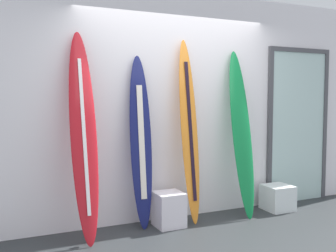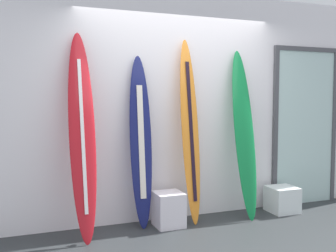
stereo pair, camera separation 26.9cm
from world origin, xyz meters
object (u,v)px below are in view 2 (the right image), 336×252
(glass_door, at_px, (305,124))
(display_block_left, at_px, (282,199))
(surfboard_navy, at_px, (141,142))
(display_block_center, at_px, (169,209))
(surfboard_emerald, at_px, (244,134))
(surfboard_sunset, at_px, (190,131))
(surfboard_crimson, at_px, (82,136))

(glass_door, bearing_deg, display_block_left, -155.25)
(surfboard_navy, bearing_deg, display_block_center, -20.75)
(surfboard_emerald, xyz_separation_m, display_block_center, (-1.01, -0.01, -0.85))
(surfboard_sunset, bearing_deg, glass_door, 5.94)
(surfboard_sunset, distance_m, display_block_left, 1.60)
(surfboard_navy, bearing_deg, glass_door, 3.42)
(surfboard_emerald, height_order, display_block_center, surfboard_emerald)
(surfboard_emerald, distance_m, glass_door, 1.17)
(surfboard_navy, xyz_separation_m, display_block_center, (0.30, -0.11, -0.79))
(display_block_center, bearing_deg, surfboard_sunset, 12.67)
(surfboard_emerald, bearing_deg, display_block_center, -179.34)
(surfboard_navy, height_order, display_block_center, surfboard_navy)
(surfboard_navy, relative_size, display_block_left, 5.45)
(surfboard_sunset, bearing_deg, surfboard_emerald, -4.47)
(surfboard_emerald, bearing_deg, surfboard_navy, 175.56)
(surfboard_crimson, bearing_deg, surfboard_navy, 11.68)
(display_block_left, height_order, glass_door, glass_door)
(display_block_center, relative_size, glass_door, 0.18)
(surfboard_navy, xyz_separation_m, surfboard_emerald, (1.31, -0.10, 0.06))
(surfboard_sunset, bearing_deg, display_block_left, -2.86)
(surfboard_crimson, distance_m, surfboard_sunset, 1.29)
(display_block_left, bearing_deg, glass_door, 24.75)
(surfboard_sunset, xyz_separation_m, surfboard_emerald, (0.71, -0.06, -0.05))
(surfboard_navy, distance_m, surfboard_sunset, 0.61)
(surfboard_navy, relative_size, display_block_center, 4.99)
(surfboard_navy, distance_m, surfboard_emerald, 1.32)
(surfboard_crimson, xyz_separation_m, display_block_center, (0.98, 0.03, -0.89))
(surfboard_navy, bearing_deg, surfboard_crimson, -168.32)
(surfboard_sunset, bearing_deg, surfboard_crimson, -175.76)
(surfboard_emerald, bearing_deg, surfboard_sunset, 175.53)
(surfboard_crimson, height_order, glass_door, surfboard_crimson)
(display_block_left, bearing_deg, surfboard_emerald, 179.10)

